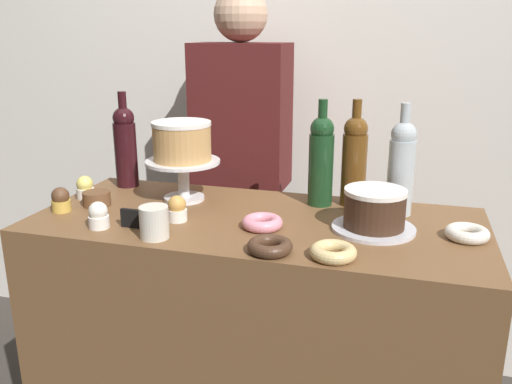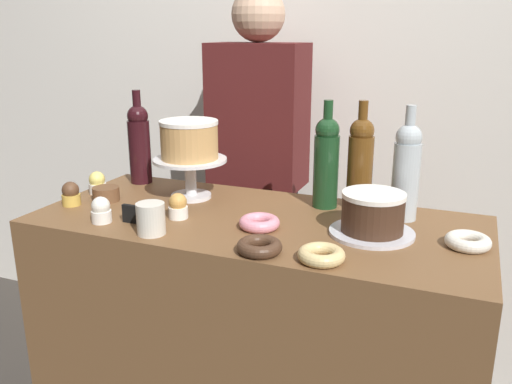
{
  "view_description": "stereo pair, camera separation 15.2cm",
  "coord_description": "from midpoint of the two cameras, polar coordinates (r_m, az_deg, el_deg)",
  "views": [
    {
      "loc": [
        0.4,
        -1.4,
        1.44
      ],
      "look_at": [
        0.0,
        0.0,
        1.0
      ],
      "focal_mm": 37.64,
      "sensor_mm": 36.0,
      "label": 1
    },
    {
      "loc": [
        0.55,
        -1.35,
        1.44
      ],
      "look_at": [
        0.0,
        0.0,
        1.0
      ],
      "focal_mm": 37.64,
      "sensor_mm": 36.0,
      "label": 2
    }
  ],
  "objects": [
    {
      "name": "cupcake_vanilla",
      "position": [
        1.54,
        -19.14,
        -2.44
      ],
      "size": [
        0.06,
        0.06,
        0.07
      ],
      "color": "white",
      "rests_on": "display_counter"
    },
    {
      "name": "donut_sugar",
      "position": [
        1.46,
        18.82,
        -4.27
      ],
      "size": [
        0.11,
        0.11,
        0.03
      ],
      "color": "silver",
      "rests_on": "display_counter"
    },
    {
      "name": "cake_stand_pedestal",
      "position": [
        1.71,
        -10.27,
        1.99
      ],
      "size": [
        0.23,
        0.23,
        0.13
      ],
      "color": "silver",
      "rests_on": "display_counter"
    },
    {
      "name": "cupcake_lemon",
      "position": [
        1.82,
        -20.01,
        0.38
      ],
      "size": [
        0.06,
        0.06,
        0.07
      ],
      "color": "white",
      "rests_on": "display_counter"
    },
    {
      "name": "display_counter",
      "position": [
        1.75,
        -2.59,
        -17.29
      ],
      "size": [
        1.28,
        0.56,
        0.92
      ],
      "color": "brown",
      "rests_on": "ground_plane"
    },
    {
      "name": "white_layer_cake",
      "position": [
        1.69,
        -10.45,
        5.33
      ],
      "size": [
        0.18,
        0.18,
        0.12
      ],
      "color": "tan",
      "rests_on": "cake_stand_pedestal"
    },
    {
      "name": "price_sign_chalkboard",
      "position": [
        1.52,
        -15.75,
        -2.78
      ],
      "size": [
        0.07,
        0.01,
        0.05
      ],
      "color": "black",
      "rests_on": "display_counter"
    },
    {
      "name": "chocolate_round_cake",
      "position": [
        1.45,
        9.62,
        -1.7
      ],
      "size": [
        0.17,
        0.17,
        0.11
      ],
      "color": "#3D2619",
      "rests_on": "silver_serving_platter"
    },
    {
      "name": "wine_bottle_dark_red",
      "position": [
        1.91,
        -15.97,
        4.8
      ],
      "size": [
        0.08,
        0.08,
        0.33
      ],
      "color": "black",
      "rests_on": "display_counter"
    },
    {
      "name": "cupcake_caramel",
      "position": [
        1.54,
        -11.19,
        -1.83
      ],
      "size": [
        0.06,
        0.06,
        0.07
      ],
      "color": "white",
      "rests_on": "display_counter"
    },
    {
      "name": "donut_chocolate",
      "position": [
        1.31,
        -1.84,
        -5.84
      ],
      "size": [
        0.11,
        0.11,
        0.03
      ],
      "color": "#472D1E",
      "rests_on": "display_counter"
    },
    {
      "name": "wine_bottle_green",
      "position": [
        1.63,
        4.31,
        3.48
      ],
      "size": [
        0.08,
        0.08,
        0.33
      ],
      "color": "#193D1E",
      "rests_on": "display_counter"
    },
    {
      "name": "coffee_cup_ceramic",
      "position": [
        1.43,
        -13.79,
        -3.2
      ],
      "size": [
        0.08,
        0.08,
        0.09
      ],
      "color": "silver",
      "rests_on": "display_counter"
    },
    {
      "name": "donut_pink",
      "position": [
        1.46,
        -2.29,
        -3.31
      ],
      "size": [
        0.11,
        0.11,
        0.03
      ],
      "color": "pink",
      "rests_on": "display_counter"
    },
    {
      "name": "barista_figure",
      "position": [
        2.16,
        -3.51,
        0.5
      ],
      "size": [
        0.36,
        0.22,
        1.6
      ],
      "color": "black",
      "rests_on": "ground_plane"
    },
    {
      "name": "back_wall",
      "position": [
        2.28,
        4.18,
        13.14
      ],
      "size": [
        6.0,
        0.05,
        2.6
      ],
      "color": "silver",
      "rests_on": "ground_plane"
    },
    {
      "name": "donut_glazed",
      "position": [
        1.28,
        4.84,
        -6.43
      ],
      "size": [
        0.11,
        0.11,
        0.03
      ],
      "color": "#E0C17F",
      "rests_on": "display_counter"
    },
    {
      "name": "wine_bottle_clear",
      "position": [
        1.58,
        12.56,
        2.66
      ],
      "size": [
        0.08,
        0.08,
        0.33
      ],
      "color": "#B2BCC1",
      "rests_on": "display_counter"
    },
    {
      "name": "cookie_stack",
      "position": [
        1.74,
        -18.99,
        -0.71
      ],
      "size": [
        0.08,
        0.08,
        0.04
      ],
      "color": "brown",
      "rests_on": "display_counter"
    },
    {
      "name": "wine_bottle_amber",
      "position": [
        1.64,
        7.83,
        3.45
      ],
      "size": [
        0.08,
        0.08,
        0.33
      ],
      "color": "#5B3814",
      "rests_on": "display_counter"
    },
    {
      "name": "cupcake_chocolate",
      "position": [
        1.72,
        -22.44,
        -0.84
      ],
      "size": [
        0.06,
        0.06,
        0.07
      ],
      "color": "gold",
      "rests_on": "display_counter"
    },
    {
      "name": "silver_serving_platter",
      "position": [
        1.47,
        9.51,
        -3.84
      ],
      "size": [
        0.23,
        0.23,
        0.01
      ],
      "color": "silver",
      "rests_on": "display_counter"
    }
  ]
}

